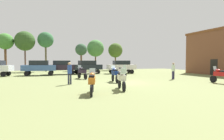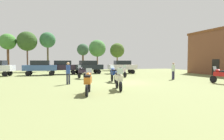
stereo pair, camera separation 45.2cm
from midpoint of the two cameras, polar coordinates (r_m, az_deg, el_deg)
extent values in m
cube|color=olive|center=(16.55, 4.01, -3.90)|extent=(44.00, 52.00, 0.02)
cube|color=black|center=(28.64, 29.84, 0.73)|extent=(0.08, 1.20, 2.20)
cylinder|color=black|center=(17.54, 0.73, -2.38)|extent=(0.19, 0.68, 0.67)
cylinder|color=black|center=(15.97, 1.93, -2.88)|extent=(0.19, 0.68, 0.67)
cube|color=navy|center=(16.71, 1.30, -0.85)|extent=(0.51, 1.40, 0.36)
ellipsoid|color=navy|center=(17.00, 1.08, 0.16)|extent=(0.37, 0.51, 0.24)
cube|color=black|center=(16.46, 1.49, -0.07)|extent=(0.36, 0.59, 0.12)
cube|color=silver|center=(17.33, 0.84, 0.80)|extent=(0.37, 0.19, 0.39)
cylinder|color=#B7B7BC|center=(17.23, 0.91, 0.59)|extent=(0.62, 0.10, 0.04)
cylinder|color=black|center=(18.59, 29.46, -2.51)|extent=(0.19, 0.64, 0.63)
cube|color=#B11818|center=(18.14, 31.34, -1.12)|extent=(0.50, 1.27, 0.36)
ellipsoid|color=#B11818|center=(18.28, 30.64, -0.19)|extent=(0.37, 0.51, 0.24)
cube|color=black|center=(18.00, 31.92, -0.39)|extent=(0.36, 0.59, 0.12)
cube|color=silver|center=(18.45, 29.87, 0.41)|extent=(0.38, 0.19, 0.39)
cylinder|color=#B7B7BC|center=(18.40, 30.10, 0.21)|extent=(0.62, 0.11, 0.04)
cylinder|color=black|center=(21.67, 4.62, -1.45)|extent=(0.20, 0.66, 0.65)
cylinder|color=black|center=(22.98, 2.81, -1.21)|extent=(0.20, 0.66, 0.65)
cube|color=silver|center=(22.29, 3.70, -0.03)|extent=(0.51, 1.30, 0.36)
ellipsoid|color=silver|center=(22.03, 4.05, 0.66)|extent=(0.38, 0.51, 0.24)
cube|color=black|center=(22.48, 3.43, 0.60)|extent=(0.36, 0.59, 0.12)
cube|color=silver|center=(21.75, 4.45, 1.11)|extent=(0.38, 0.19, 0.39)
cylinder|color=#B7B7BC|center=(21.83, 4.33, 0.96)|extent=(0.62, 0.11, 0.04)
cylinder|color=black|center=(11.56, 3.79, -5.12)|extent=(0.23, 0.65, 0.64)
cylinder|color=black|center=(13.06, 2.52, -4.22)|extent=(0.23, 0.65, 0.64)
cube|color=silver|center=(12.25, 3.12, -2.33)|extent=(0.59, 1.34, 0.36)
ellipsoid|color=silver|center=(11.95, 3.37, -1.11)|extent=(0.40, 0.53, 0.24)
cube|color=black|center=(12.46, 2.94, -1.14)|extent=(0.40, 0.61, 0.12)
cube|color=silver|center=(11.62, 3.67, -0.33)|extent=(0.38, 0.22, 0.39)
cylinder|color=#B7B7BC|center=(11.72, 3.58, -0.60)|extent=(0.62, 0.15, 0.04)
cylinder|color=black|center=(20.91, -9.54, -1.65)|extent=(0.28, 0.64, 0.63)
cylinder|color=black|center=(19.44, -7.65, -1.97)|extent=(0.28, 0.64, 0.63)
cube|color=#281B30|center=(20.14, -8.64, -0.40)|extent=(0.71, 1.42, 0.36)
ellipsoid|color=#281B30|center=(20.41, -9.00, 0.42)|extent=(0.43, 0.55, 0.24)
cube|color=black|center=(19.91, -8.36, 0.26)|extent=(0.44, 0.62, 0.12)
cube|color=silver|center=(20.72, -9.39, 0.95)|extent=(0.39, 0.24, 0.39)
cylinder|color=#B7B7BC|center=(20.63, -9.27, 0.78)|extent=(0.61, 0.20, 0.04)
cylinder|color=black|center=(11.56, -5.95, -5.13)|extent=(0.28, 0.65, 0.64)
cylinder|color=black|center=(9.94, -6.50, -6.42)|extent=(0.28, 0.65, 0.64)
cube|color=#BE651C|center=(10.68, -6.22, -3.08)|extent=(0.71, 1.44, 0.36)
ellipsoid|color=#BE651C|center=(10.97, -6.12, -1.46)|extent=(0.43, 0.55, 0.24)
cube|color=black|center=(10.42, -6.31, -1.90)|extent=(0.43, 0.62, 0.12)
cube|color=silver|center=(11.31, -6.02, -0.42)|extent=(0.39, 0.24, 0.39)
cylinder|color=#B7B7BC|center=(11.21, -6.05, -0.75)|extent=(0.61, 0.19, 0.04)
cylinder|color=black|center=(26.38, -29.83, -1.06)|extent=(0.67, 0.34, 0.64)
cylinder|color=black|center=(27.70, -28.64, -0.87)|extent=(0.67, 0.34, 0.64)
cylinder|color=black|center=(26.20, -24.15, -0.97)|extent=(0.65, 0.26, 0.64)
cylinder|color=black|center=(27.61, -23.62, -0.78)|extent=(0.65, 0.26, 0.64)
cylinder|color=black|center=(25.84, -17.75, -0.91)|extent=(0.65, 0.26, 0.64)
cylinder|color=black|center=(27.28, -17.56, -0.72)|extent=(0.65, 0.26, 0.64)
cube|color=#3A5B98|center=(26.66, -20.81, 0.65)|extent=(4.40, 2.06, 0.75)
cube|color=black|center=(26.65, -20.83, 2.11)|extent=(2.46, 1.73, 0.61)
cylinder|color=black|center=(27.38, 1.19, -0.58)|extent=(0.65, 0.26, 0.64)
cylinder|color=black|center=(28.77, 0.45, -0.42)|extent=(0.65, 0.26, 0.64)
cylinder|color=black|center=(28.27, 6.92, -0.50)|extent=(0.65, 0.26, 0.64)
cylinder|color=black|center=(29.62, 5.94, -0.34)|extent=(0.65, 0.26, 0.64)
cube|color=silver|center=(28.45, 3.66, 0.94)|extent=(4.41, 2.08, 0.75)
cube|color=black|center=(28.43, 3.66, 2.31)|extent=(2.46, 1.74, 0.61)
cylinder|color=black|center=(26.86, -17.62, -0.77)|extent=(0.65, 0.25, 0.64)
cylinder|color=black|center=(28.30, -17.50, -0.60)|extent=(0.65, 0.25, 0.64)
cylinder|color=black|center=(26.90, -11.39, -0.69)|extent=(0.65, 0.25, 0.64)
cylinder|color=black|center=(28.33, -11.58, -0.52)|extent=(0.65, 0.25, 0.64)
cube|color=#251B28|center=(27.53, -14.54, 0.80)|extent=(4.37, 1.98, 0.75)
cube|color=black|center=(27.51, -14.55, 2.21)|extent=(2.43, 1.68, 0.61)
cylinder|color=black|center=(26.95, -9.35, -0.67)|extent=(0.67, 0.32, 0.64)
cylinder|color=black|center=(28.33, -10.21, -0.51)|extent=(0.67, 0.32, 0.64)
cylinder|color=black|center=(27.96, -3.62, -0.52)|extent=(0.67, 0.32, 0.64)
cylinder|color=black|center=(29.29, -4.72, -0.37)|extent=(0.67, 0.32, 0.64)
cube|color=black|center=(28.07, -6.95, 0.90)|extent=(4.53, 2.45, 0.75)
cube|color=black|center=(28.05, -6.95, 2.29)|extent=(2.58, 1.94, 0.61)
cylinder|color=#302C4D|center=(20.33, 19.20, -1.57)|extent=(0.14, 0.14, 0.86)
cylinder|color=#302C4D|center=(20.21, 18.84, -1.59)|extent=(0.14, 0.14, 0.86)
cylinder|color=silver|center=(20.23, 19.05, 0.59)|extent=(0.37, 0.37, 0.68)
sphere|color=tan|center=(20.22, 19.07, 1.87)|extent=(0.23, 0.23, 0.23)
cylinder|color=#303247|center=(15.47, -12.89, -2.74)|extent=(0.14, 0.14, 0.88)
cylinder|color=#303247|center=(15.50, -12.28, -2.72)|extent=(0.14, 0.14, 0.88)
cylinder|color=#284396|center=(15.43, -12.61, 0.19)|extent=(0.37, 0.37, 0.70)
sphere|color=tan|center=(15.42, -12.63, 1.93)|extent=(0.24, 0.24, 0.24)
cylinder|color=brown|center=(36.58, -18.90, 3.70)|extent=(0.32, 0.32, 5.23)
sphere|color=#306339|center=(36.79, -18.98, 8.79)|extent=(2.89, 2.89, 2.89)
cylinder|color=brown|center=(36.98, -29.16, 3.08)|extent=(0.39, 0.39, 4.70)
sphere|color=#407B30|center=(37.13, -29.27, 7.67)|extent=(2.78, 2.78, 2.78)
cylinder|color=brown|center=(39.56, 1.94, 2.54)|extent=(0.26, 0.26, 3.54)
sphere|color=#3E5B21|center=(39.63, 1.95, 6.10)|extent=(3.08, 3.08, 3.08)
cylinder|color=brown|center=(36.83, -8.63, 2.60)|extent=(0.35, 0.35, 3.68)
sphere|color=#335439|center=(36.91, -8.66, 6.27)|extent=(2.31, 2.31, 2.31)
cylinder|color=brown|center=(36.45, -24.38, 3.20)|extent=(0.26, 0.26, 4.72)
sphere|color=#305021|center=(36.62, -24.48, 8.12)|extent=(3.46, 3.46, 3.46)
cylinder|color=brown|center=(38.81, -4.24, 2.73)|extent=(0.26, 0.26, 3.82)
sphere|color=#457C3C|center=(38.91, -4.25, 6.72)|extent=(3.53, 3.53, 3.53)
camera|label=1|loc=(0.23, -89.39, 0.03)|focal=29.54mm
camera|label=2|loc=(0.23, 90.61, -0.03)|focal=29.54mm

